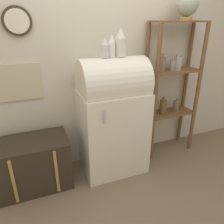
{
  "coord_description": "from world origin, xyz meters",
  "views": [
    {
      "loc": [
        -0.86,
        -1.91,
        1.78
      ],
      "look_at": [
        -0.01,
        0.27,
        0.77
      ],
      "focal_mm": 35.0,
      "sensor_mm": 36.0,
      "label": 1
    }
  ],
  "objects_px": {
    "vase_right": "(121,43)",
    "vase_center": "(112,47)",
    "suitcase_trunk": "(34,164)",
    "vase_left": "(104,48)",
    "refrigerator": "(113,116)",
    "globe": "(187,6)"
  },
  "relations": [
    {
      "from": "vase_right",
      "to": "vase_center",
      "type": "bearing_deg",
      "value": -178.94
    },
    {
      "from": "vase_center",
      "to": "vase_right",
      "type": "relative_size",
      "value": 0.8
    },
    {
      "from": "suitcase_trunk",
      "to": "vase_right",
      "type": "bearing_deg",
      "value": -0.12
    },
    {
      "from": "suitcase_trunk",
      "to": "vase_left",
      "type": "relative_size",
      "value": 3.79
    },
    {
      "from": "refrigerator",
      "to": "vase_right",
      "type": "relative_size",
      "value": 4.73
    },
    {
      "from": "refrigerator",
      "to": "vase_left",
      "type": "xyz_separation_m",
      "value": [
        -0.09,
        0.0,
        0.78
      ]
    },
    {
      "from": "suitcase_trunk",
      "to": "vase_right",
      "type": "relative_size",
      "value": 2.58
    },
    {
      "from": "suitcase_trunk",
      "to": "vase_right",
      "type": "height_order",
      "value": "vase_right"
    },
    {
      "from": "suitcase_trunk",
      "to": "globe",
      "type": "height_order",
      "value": "globe"
    },
    {
      "from": "refrigerator",
      "to": "vase_right",
      "type": "height_order",
      "value": "vase_right"
    },
    {
      "from": "refrigerator",
      "to": "suitcase_trunk",
      "type": "bearing_deg",
      "value": 179.75
    },
    {
      "from": "refrigerator",
      "to": "globe",
      "type": "distance_m",
      "value": 1.52
    },
    {
      "from": "suitcase_trunk",
      "to": "vase_center",
      "type": "height_order",
      "value": "vase_center"
    },
    {
      "from": "vase_center",
      "to": "vase_right",
      "type": "xyz_separation_m",
      "value": [
        0.1,
        0.0,
        0.03
      ]
    },
    {
      "from": "refrigerator",
      "to": "globe",
      "type": "bearing_deg",
      "value": 4.55
    },
    {
      "from": "suitcase_trunk",
      "to": "vase_center",
      "type": "xyz_separation_m",
      "value": [
        0.93,
        -0.0,
        1.22
      ]
    },
    {
      "from": "suitcase_trunk",
      "to": "globe",
      "type": "bearing_deg",
      "value": 2.15
    },
    {
      "from": "globe",
      "to": "vase_left",
      "type": "height_order",
      "value": "globe"
    },
    {
      "from": "globe",
      "to": "vase_center",
      "type": "distance_m",
      "value": 1.03
    },
    {
      "from": "vase_left",
      "to": "vase_right",
      "type": "distance_m",
      "value": 0.18
    },
    {
      "from": "refrigerator",
      "to": "vase_center",
      "type": "distance_m",
      "value": 0.79
    },
    {
      "from": "suitcase_trunk",
      "to": "globe",
      "type": "relative_size",
      "value": 2.66
    }
  ]
}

